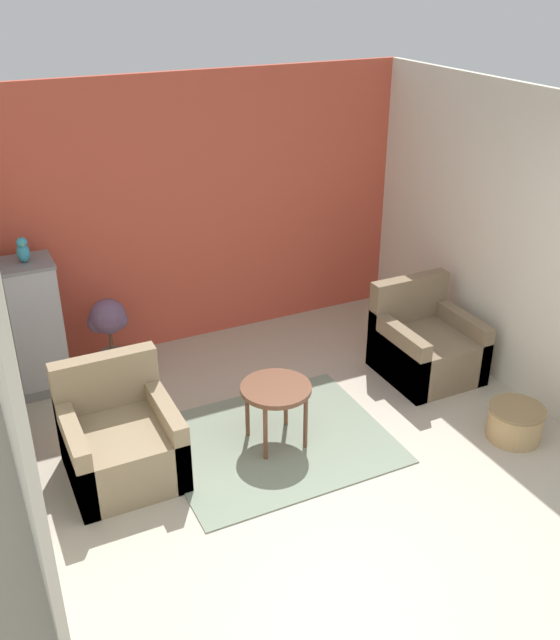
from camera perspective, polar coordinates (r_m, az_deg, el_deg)
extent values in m
plane|color=#B2A893|center=(5.11, 8.90, -17.45)|extent=(20.00, 20.00, 0.00)
cube|color=#C64C38|center=(7.13, -6.25, 8.62)|extent=(4.34, 0.06, 2.67)
cube|color=beige|center=(6.76, 16.66, 6.61)|extent=(0.06, 3.45, 2.67)
cube|color=gray|center=(5.95, -0.32, -9.65)|extent=(1.79, 1.49, 0.01)
cylinder|color=brown|center=(5.66, -0.33, -5.50)|extent=(0.57, 0.57, 0.04)
cylinder|color=brown|center=(5.62, -1.18, -9.09)|extent=(0.04, 0.04, 0.49)
cylinder|color=brown|center=(5.74, 2.05, -8.19)|extent=(0.04, 0.04, 0.49)
cylinder|color=brown|center=(5.88, -2.63, -7.27)|extent=(0.04, 0.04, 0.49)
cylinder|color=brown|center=(6.00, 0.47, -6.46)|extent=(0.04, 0.04, 0.49)
cube|color=#8E7A5B|center=(5.61, -12.46, -10.26)|extent=(0.81, 0.85, 0.43)
cube|color=#8E7A5B|center=(5.66, -13.80, -4.73)|extent=(0.81, 0.14, 0.44)
cube|color=#8E7A5B|center=(5.52, -16.05, -10.41)|extent=(0.12, 0.85, 0.59)
cube|color=#8E7A5B|center=(5.63, -9.11, -8.81)|extent=(0.12, 0.85, 0.59)
cube|color=#7A664C|center=(6.88, 11.69, -2.71)|extent=(0.81, 0.85, 0.43)
cube|color=#7A664C|center=(6.93, 10.29, 1.72)|extent=(0.81, 0.14, 0.44)
cube|color=#7A664C|center=(6.65, 9.36, -2.79)|extent=(0.12, 0.85, 0.59)
cube|color=#7A664C|center=(7.04, 14.00, -1.53)|extent=(0.12, 0.85, 0.59)
cube|color=slate|center=(6.98, -18.22, -4.76)|extent=(0.45, 0.45, 0.09)
cube|color=#A8A8AD|center=(6.70, -18.96, -0.31)|extent=(0.43, 0.43, 1.13)
cube|color=slate|center=(6.47, -19.72, 4.28)|extent=(0.45, 0.45, 0.03)
ellipsoid|color=teal|center=(6.43, -19.85, 5.11)|extent=(0.11, 0.13, 0.17)
sphere|color=teal|center=(6.38, -19.96, 5.85)|extent=(0.09, 0.09, 0.09)
cone|color=gold|center=(6.35, -19.90, 5.67)|extent=(0.04, 0.04, 0.04)
cone|color=teal|center=(6.49, -19.90, 5.14)|extent=(0.05, 0.11, 0.15)
cylinder|color=#66605B|center=(7.00, -13.17, -3.33)|extent=(0.27, 0.27, 0.22)
cylinder|color=brown|center=(6.88, -13.37, -1.57)|extent=(0.03, 0.03, 0.27)
sphere|color=#664C6B|center=(6.77, -13.59, 0.29)|extent=(0.33, 0.33, 0.33)
sphere|color=#664C6B|center=(6.81, -14.35, -0.19)|extent=(0.20, 0.20, 0.20)
sphere|color=#664C6B|center=(6.78, -12.83, 0.03)|extent=(0.18, 0.18, 0.18)
cylinder|color=tan|center=(6.22, 18.28, -7.81)|extent=(0.44, 0.44, 0.29)
cylinder|color=olive|center=(6.15, 18.46, -6.79)|extent=(0.46, 0.46, 0.02)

